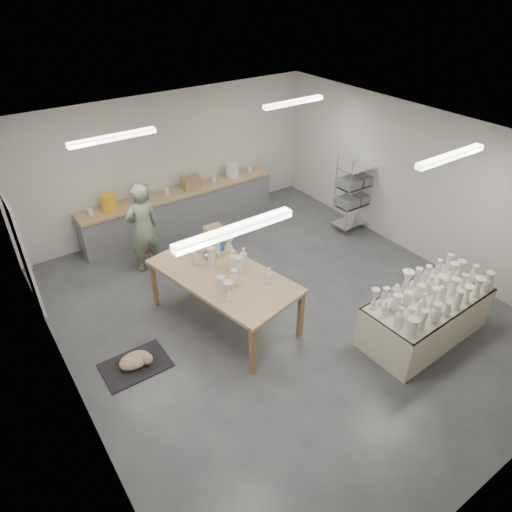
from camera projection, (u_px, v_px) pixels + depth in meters
room at (273, 206)px, 7.05m from camera, size 8.00×8.02×3.00m
back_counter at (181, 208)px, 10.42m from camera, size 4.60×0.60×1.24m
wire_shelf at (355, 191)px, 10.16m from camera, size 0.88×0.48×1.80m
drying_table at (426, 315)px, 7.37m from camera, size 2.20×1.10×1.14m
work_table at (223, 271)px, 7.54m from camera, size 1.77×2.74×1.28m
rug at (136, 365)px, 7.03m from camera, size 1.00×0.70×0.02m
cat at (136, 360)px, 6.97m from camera, size 0.56×0.46×0.21m
potter at (143, 228)px, 8.76m from camera, size 0.70×0.49×1.84m
red_stool at (142, 251)px, 9.31m from camera, size 0.34×0.34×0.28m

